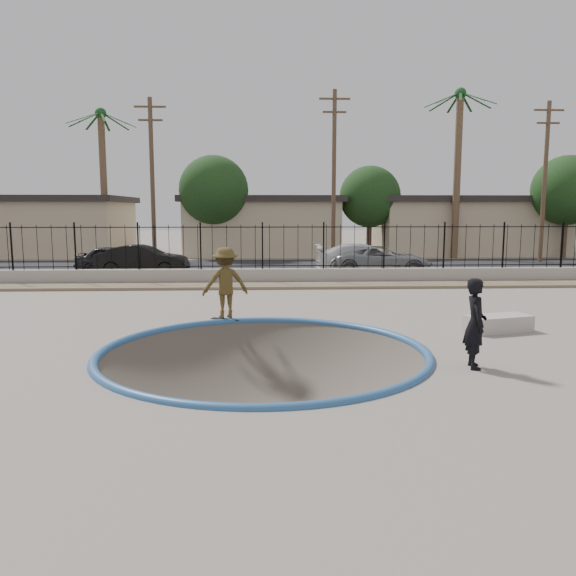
# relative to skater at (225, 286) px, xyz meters

# --- Properties ---
(ground) EXTENTS (120.00, 120.00, 2.20)m
(ground) POSITION_rel_skater_xyz_m (1.01, 9.56, -2.05)
(ground) COLOR gray
(ground) RESTS_ON ground
(bowl_pit) EXTENTS (6.84, 6.84, 1.80)m
(bowl_pit) POSITION_rel_skater_xyz_m (1.01, -3.44, -0.95)
(bowl_pit) COLOR #4E453C
(bowl_pit) RESTS_ON ground
(coping_ring) EXTENTS (7.04, 7.04, 0.20)m
(coping_ring) POSITION_rel_skater_xyz_m (1.01, -3.44, -0.95)
(coping_ring) COLOR #2C5A91
(coping_ring) RESTS_ON ground
(rock_strip) EXTENTS (42.00, 1.60, 0.11)m
(rock_strip) POSITION_rel_skater_xyz_m (1.01, 6.76, -0.90)
(rock_strip) COLOR #8A795A
(rock_strip) RESTS_ON ground
(retaining_wall) EXTENTS (42.00, 0.45, 0.60)m
(retaining_wall) POSITION_rel_skater_xyz_m (1.01, 7.86, -0.65)
(retaining_wall) COLOR gray
(retaining_wall) RESTS_ON ground
(fence) EXTENTS (40.00, 0.04, 1.80)m
(fence) POSITION_rel_skater_xyz_m (1.01, 7.86, 0.55)
(fence) COLOR black
(fence) RESTS_ON retaining_wall
(street) EXTENTS (90.00, 8.00, 0.04)m
(street) POSITION_rel_skater_xyz_m (1.01, 14.56, -0.94)
(street) COLOR black
(street) RESTS_ON ground
(house_west) EXTENTS (11.60, 8.60, 3.90)m
(house_west) POSITION_rel_skater_xyz_m (-13.99, 24.06, 1.02)
(house_west) COLOR #C2AB8A
(house_west) RESTS_ON ground
(house_center) EXTENTS (10.60, 8.60, 3.90)m
(house_center) POSITION_rel_skater_xyz_m (1.01, 24.06, 1.02)
(house_center) COLOR #C2AB8A
(house_center) RESTS_ON ground
(house_east) EXTENTS (12.60, 8.60, 3.90)m
(house_east) POSITION_rel_skater_xyz_m (15.01, 24.06, 1.02)
(house_east) COLOR #C2AB8A
(house_east) RESTS_ON ground
(palm_mid) EXTENTS (2.30, 2.30, 9.30)m
(palm_mid) POSITION_rel_skater_xyz_m (-8.99, 21.56, 5.73)
(palm_mid) COLOR brown
(palm_mid) RESTS_ON ground
(palm_right) EXTENTS (2.30, 2.30, 10.30)m
(palm_right) POSITION_rel_skater_xyz_m (13.01, 19.56, 6.37)
(palm_right) COLOR brown
(palm_right) RESTS_ON ground
(utility_pole_left) EXTENTS (1.70, 0.24, 9.00)m
(utility_pole_left) POSITION_rel_skater_xyz_m (-4.99, 16.56, 3.75)
(utility_pole_left) COLOR #473323
(utility_pole_left) RESTS_ON ground
(utility_pole_mid) EXTENTS (1.70, 0.24, 9.50)m
(utility_pole_mid) POSITION_rel_skater_xyz_m (5.01, 16.56, 4.00)
(utility_pole_mid) COLOR #473323
(utility_pole_mid) RESTS_ON ground
(utility_pole_right) EXTENTS (1.70, 0.24, 9.00)m
(utility_pole_right) POSITION_rel_skater_xyz_m (17.01, 16.56, 3.75)
(utility_pole_right) COLOR #473323
(utility_pole_right) RESTS_ON ground
(street_tree_left) EXTENTS (4.32, 4.32, 6.36)m
(street_tree_left) POSITION_rel_skater_xyz_m (-1.99, 20.56, 3.23)
(street_tree_left) COLOR #473323
(street_tree_left) RESTS_ON ground
(street_tree_mid) EXTENTS (3.96, 3.96, 5.83)m
(street_tree_mid) POSITION_rel_skater_xyz_m (8.01, 21.56, 2.88)
(street_tree_mid) COLOR #473323
(street_tree_mid) RESTS_ON ground
(street_tree_right) EXTENTS (4.32, 4.32, 6.36)m
(street_tree_right) POSITION_rel_skater_xyz_m (20.01, 19.56, 3.23)
(street_tree_right) COLOR #473323
(street_tree_right) RESTS_ON ground
(skater) EXTENTS (1.37, 0.98, 1.91)m
(skater) POSITION_rel_skater_xyz_m (0.00, 0.00, 0.00)
(skater) COLOR brown
(skater) RESTS_ON ground
(skateboard) EXTENTS (0.82, 0.44, 0.07)m
(skateboard) POSITION_rel_skater_xyz_m (0.00, -0.00, -0.90)
(skateboard) COLOR black
(skateboard) RESTS_ON ground
(videographer) EXTENTS (0.49, 0.68, 1.72)m
(videographer) POSITION_rel_skater_xyz_m (5.01, -4.77, -0.09)
(videographer) COLOR black
(videographer) RESTS_ON ground
(concrete_ledge) EXTENTS (1.73, 1.09, 0.40)m
(concrete_ledge) POSITION_rel_skater_xyz_m (6.83, -1.61, -0.75)
(concrete_ledge) COLOR #B2A79E
(concrete_ledge) RESTS_ON ground
(car_a) EXTENTS (3.91, 1.74, 1.31)m
(car_a) POSITION_rel_skater_xyz_m (-5.80, 11.74, -0.27)
(car_a) COLOR black
(car_a) RESTS_ON street
(car_b) EXTENTS (4.20, 1.69, 1.36)m
(car_b) POSITION_rel_skater_xyz_m (-4.49, 10.96, -0.24)
(car_b) COLOR black
(car_b) RESTS_ON street
(car_c) EXTENTS (4.74, 2.11, 1.35)m
(car_c) POSITION_rel_skater_xyz_m (5.87, 11.50, -0.24)
(car_c) COLOR silver
(car_c) RESTS_ON street
(car_d) EXTENTS (4.75, 2.51, 1.27)m
(car_d) POSITION_rel_skater_xyz_m (6.64, 11.01, -0.28)
(car_d) COLOR gray
(car_d) RESTS_ON street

